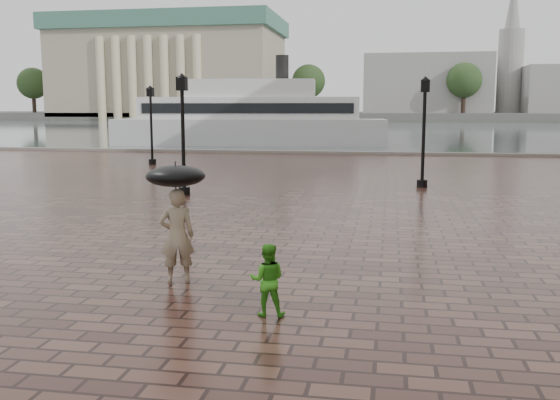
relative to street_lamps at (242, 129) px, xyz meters
name	(u,v)px	position (x,y,z in m)	size (l,w,h in m)	color
ground	(306,268)	(5.00, -15.33, -2.33)	(300.00, 300.00, 0.00)	#331C17
harbour_water	(380,128)	(5.00, 76.67, -2.33)	(240.00, 240.00, 0.00)	#455154
quay_edge	(366,154)	(5.00, 16.67, -2.33)	(80.00, 0.60, 0.30)	slate
far_shore	(385,116)	(5.00, 144.67, -1.33)	(300.00, 60.00, 2.00)	#4C4C47
museum	(170,66)	(-50.00, 129.28, 11.58)	(57.00, 32.50, 26.00)	gray
far_trees	(385,81)	(5.00, 122.67, 7.09)	(188.00, 8.00, 13.50)	#2D2119
street_lamps	(242,129)	(0.00, 0.00, 0.00)	(15.44, 12.44, 4.40)	black
adult_pedestrian	(177,236)	(2.75, -16.80, -1.43)	(0.65, 0.43, 1.79)	gray
child_pedestrian	(267,280)	(4.80, -18.39, -1.74)	(0.57, 0.44, 1.17)	#35931B
ferry_near	(250,118)	(-5.59, 26.38, 0.01)	(24.11, 7.91, 7.77)	silver
umbrella	(176,176)	(2.75, -16.80, -0.30)	(1.10, 1.10, 1.17)	black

